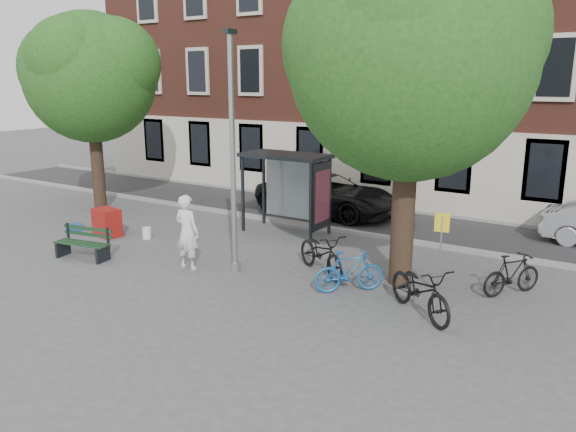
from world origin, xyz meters
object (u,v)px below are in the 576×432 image
(bus_shelter, at_px, (298,176))
(car_dark, at_px, (327,194))
(lamppost, at_px, (233,167))
(bench, at_px, (83,245))
(red_stand, at_px, (107,223))
(painter, at_px, (187,232))
(bike_d, at_px, (512,274))
(bike_c, at_px, (420,290))
(bike_a, at_px, (321,253))
(notice_sign, at_px, (441,235))
(bike_b, at_px, (349,271))

(bus_shelter, bearing_deg, car_dark, 99.72)
(lamppost, height_order, bus_shelter, lamppost)
(bench, bearing_deg, red_stand, 114.38)
(car_dark, bearing_deg, painter, -179.02)
(painter, bearing_deg, red_stand, -13.37)
(bench, xyz_separation_m, bike_d, (10.78, 3.62, 0.10))
(bench, relative_size, bike_d, 1.05)
(painter, relative_size, car_dark, 0.37)
(bike_c, distance_m, bike_d, 2.70)
(painter, relative_size, bike_c, 0.92)
(lamppost, relative_size, car_dark, 1.13)
(lamppost, bearing_deg, painter, -157.52)
(bike_a, bearing_deg, bike_d, -44.87)
(bus_shelter, xyz_separation_m, bench, (-3.69, -5.53, -1.52))
(red_stand, relative_size, notice_sign, 0.46)
(lamppost, distance_m, bike_b, 3.93)
(lamppost, height_order, notice_sign, lamppost)
(painter, distance_m, bike_d, 8.15)
(red_stand, bearing_deg, bus_shelter, 35.91)
(bike_a, relative_size, notice_sign, 1.09)
(bus_shelter, distance_m, bike_a, 4.23)
(red_stand, bearing_deg, car_dark, 55.55)
(bike_c, distance_m, notice_sign, 1.66)
(bike_a, relative_size, bike_c, 0.98)
(lamppost, relative_size, notice_sign, 3.11)
(painter, height_order, notice_sign, painter)
(bike_d, height_order, red_stand, bike_d)
(bike_b, distance_m, bike_c, 1.93)
(painter, distance_m, bike_a, 3.59)
(bus_shelter, xyz_separation_m, bike_b, (3.80, -3.81, -1.41))
(bike_a, distance_m, notice_sign, 3.15)
(bus_shelter, relative_size, car_dark, 0.53)
(painter, xyz_separation_m, bike_a, (3.20, 1.56, -0.45))
(bus_shelter, relative_size, notice_sign, 1.45)
(lamppost, height_order, bike_a, lamppost)
(bus_shelter, distance_m, bench, 6.82)
(notice_sign, bearing_deg, bike_a, 172.06)
(lamppost, distance_m, painter, 2.20)
(bike_a, xyz_separation_m, bike_c, (3.08, -1.18, 0.01))
(bike_c, relative_size, notice_sign, 1.12)
(car_dark, relative_size, red_stand, 5.99)
(lamppost, distance_m, bench, 5.12)
(bike_c, xyz_separation_m, bike_d, (1.40, 2.31, -0.08))
(bike_d, xyz_separation_m, notice_sign, (-1.46, -0.88, 0.93))
(bike_b, distance_m, notice_sign, 2.29)
(bike_c, bearing_deg, bench, 135.55)
(bench, xyz_separation_m, notice_sign, (9.32, 2.74, 1.03))
(bench, distance_m, car_dark, 9.05)
(notice_sign, bearing_deg, car_dark, 124.32)
(painter, bearing_deg, bench, 15.98)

